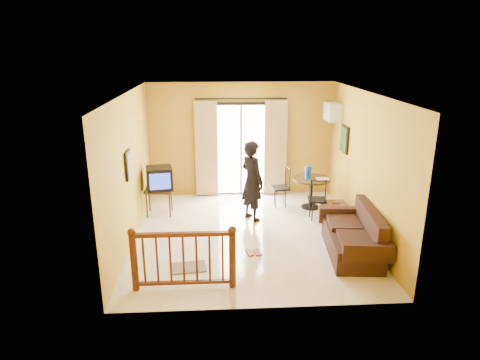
{
  "coord_description": "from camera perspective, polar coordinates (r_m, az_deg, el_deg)",
  "views": [
    {
      "loc": [
        -0.63,
        -7.81,
        3.64
      ],
      "look_at": [
        -0.16,
        0.2,
        1.09
      ],
      "focal_mm": 32.0,
      "sensor_mm": 36.0,
      "label": 1
    }
  ],
  "objects": [
    {
      "name": "television",
      "position": [
        9.53,
        -10.7,
        0.24
      ],
      "size": [
        0.63,
        0.59,
        0.5
      ],
      "rotation": [
        0.0,
        0.0,
        0.17
      ],
      "color": "black",
      "rests_on": "tv_table"
    },
    {
      "name": "standing_person",
      "position": [
        9.09,
        1.61,
        -0.11
      ],
      "size": [
        0.7,
        0.76,
        1.74
      ],
      "primitive_type": "imported",
      "rotation": [
        0.0,
        0.0,
        2.16
      ],
      "color": "black",
      "rests_on": "ground"
    },
    {
      "name": "balcony_door",
      "position": [
        10.55,
        0.14,
        4.16
      ],
      "size": [
        2.25,
        0.14,
        2.46
      ],
      "color": "black",
      "rests_on": "ground"
    },
    {
      "name": "water_jug",
      "position": [
        9.89,
        9.08,
        1.05
      ],
      "size": [
        0.15,
        0.15,
        0.28
      ],
      "primitive_type": "cylinder",
      "color": "blue",
      "rests_on": "dining_table"
    },
    {
      "name": "bowl",
      "position": [
        9.04,
        12.79,
        -3.36
      ],
      "size": [
        0.27,
        0.27,
        0.07
      ],
      "primitive_type": "imported",
      "rotation": [
        0.0,
        0.0,
        0.32
      ],
      "color": "brown",
      "rests_on": "coffee_table"
    },
    {
      "name": "tv_table",
      "position": [
        9.64,
        -10.77,
        -1.6
      ],
      "size": [
        0.6,
        0.5,
        0.6
      ],
      "color": "black",
      "rests_on": "ground"
    },
    {
      "name": "sofa",
      "position": [
        8.04,
        15.09,
        -7.43
      ],
      "size": [
        0.97,
        1.85,
        0.85
      ],
      "rotation": [
        0.0,
        0.0,
        -0.09
      ],
      "color": "black",
      "rests_on": "ground"
    },
    {
      "name": "sandals",
      "position": [
        7.91,
        1.81,
        -9.65
      ],
      "size": [
        0.29,
        0.27,
        0.03
      ],
      "color": "brown",
      "rests_on": "ground"
    },
    {
      "name": "dining_table",
      "position": [
        9.97,
        9.49,
        -0.59
      ],
      "size": [
        0.86,
        0.86,
        0.72
      ],
      "color": "black",
      "rests_on": "ground"
    },
    {
      "name": "botanical_print",
      "position": [
        9.75,
        13.74,
        5.33
      ],
      "size": [
        0.05,
        0.5,
        0.6
      ],
      "color": "black",
      "rests_on": "room_shell"
    },
    {
      "name": "stair_balustrade",
      "position": [
        6.68,
        -7.56,
        -9.98
      ],
      "size": [
        1.63,
        0.13,
        1.04
      ],
      "color": "#471E0F",
      "rests_on": "ground"
    },
    {
      "name": "dining_chairs",
      "position": [
        9.83,
        7.61,
        -4.29
      ],
      "size": [
        1.12,
        1.3,
        0.95
      ],
      "color": "black",
      "rests_on": "ground"
    },
    {
      "name": "ground",
      "position": [
        8.64,
        1.13,
        -7.31
      ],
      "size": [
        5.0,
        5.0,
        0.0
      ],
      "primitive_type": "plane",
      "color": "beige",
      "rests_on": "ground"
    },
    {
      "name": "coffee_table",
      "position": [
        9.07,
        12.78,
        -4.5
      ],
      "size": [
        0.55,
        0.99,
        0.44
      ],
      "color": "black",
      "rests_on": "ground"
    },
    {
      "name": "picture_left",
      "position": [
        8.05,
        -14.63,
        1.98
      ],
      "size": [
        0.05,
        0.42,
        0.52
      ],
      "color": "black",
      "rests_on": "room_shell"
    },
    {
      "name": "room_shell",
      "position": [
        8.07,
        1.2,
        3.72
      ],
      "size": [
        5.0,
        5.0,
        5.0
      ],
      "color": "white",
      "rests_on": "ground"
    },
    {
      "name": "serving_tray",
      "position": [
        9.89,
        10.96,
        0.15
      ],
      "size": [
        0.28,
        0.18,
        0.02
      ],
      "primitive_type": "cube",
      "rotation": [
        0.0,
        0.0,
        0.02
      ],
      "color": "white",
      "rests_on": "dining_table"
    },
    {
      "name": "air_conditioner",
      "position": [
        10.24,
        12.22,
        8.86
      ],
      "size": [
        0.31,
        0.6,
        0.4
      ],
      "color": "white",
      "rests_on": "room_shell"
    },
    {
      "name": "doormat",
      "position": [
        7.5,
        -6.91,
        -11.48
      ],
      "size": [
        0.65,
        0.48,
        0.02
      ],
      "primitive_type": "cube",
      "rotation": [
        0.0,
        0.0,
        0.13
      ],
      "color": "#61584E",
      "rests_on": "ground"
    }
  ]
}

